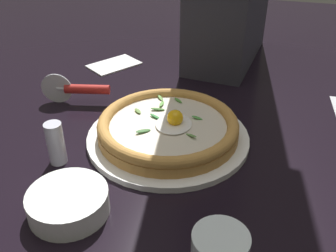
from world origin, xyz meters
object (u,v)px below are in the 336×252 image
pizza (168,126)px  folded_napkin (114,64)px  side_bowl (68,203)px  pizza_cutter (80,89)px  pepper_shaker (56,143)px

pizza → folded_napkin: size_ratio=2.01×
pizza → folded_napkin: pizza is taller
side_bowl → pizza_cutter: bearing=24.3°
pizza_cutter → pepper_shaker: pepper_shaker is taller
folded_napkin → pepper_shaker: pepper_shaker is taller
pizza_cutter → pepper_shaker: bearing=-163.3°
pizza → pepper_shaker: 0.22m
side_bowl → folded_napkin: size_ratio=0.91×
pizza_cutter → folded_napkin: 0.23m
pizza → folded_napkin: 0.41m
pizza → pizza_cutter: 0.26m
side_bowl → pepper_shaker: 0.14m
pizza → pepper_shaker: (-0.13, 0.18, 0.01)m
side_bowl → folded_napkin: (0.56, 0.16, -0.02)m
side_bowl → folded_napkin: side_bowl is taller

